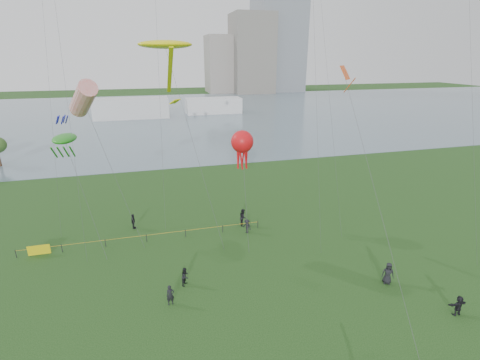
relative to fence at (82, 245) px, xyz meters
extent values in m
plane|color=#153511|center=(14.56, -15.76, -0.55)|extent=(400.00, 400.00, 0.00)
cube|color=slate|center=(14.56, 84.24, -0.53)|extent=(400.00, 120.00, 0.08)
cube|color=slate|center=(60.56, 146.24, 18.45)|extent=(20.00, 20.00, 38.00)
cube|color=gray|center=(46.56, 152.24, 13.45)|extent=(16.00, 18.00, 28.00)
cube|color=silver|center=(2.56, 79.24, 2.45)|extent=(22.00, 8.00, 6.00)
cube|color=silver|center=(28.56, 82.24, 1.95)|extent=(18.00, 7.00, 5.00)
cylinder|color=black|center=(-5.88, 0.00, -0.13)|extent=(0.07, 0.07, 0.85)
cylinder|color=black|center=(-1.88, 0.00, -0.13)|extent=(0.07, 0.07, 0.85)
cylinder|color=black|center=(2.12, 0.00, -0.13)|extent=(0.07, 0.07, 0.85)
cylinder|color=black|center=(6.12, 0.00, -0.13)|extent=(0.07, 0.07, 0.85)
cylinder|color=black|center=(10.12, 0.00, -0.13)|extent=(0.07, 0.07, 0.85)
cylinder|color=black|center=(14.12, 0.00, -0.13)|extent=(0.07, 0.07, 0.85)
cylinder|color=black|center=(18.12, 0.00, -0.13)|extent=(0.07, 0.07, 0.85)
cylinder|color=gold|center=(6.12, 0.00, 0.19)|extent=(24.00, 0.03, 0.03)
cube|color=#DAC80B|center=(-3.88, 0.00, 0.00)|extent=(2.00, 0.04, 1.00)
imported|color=black|center=(9.22, -8.17, 0.24)|extent=(0.93, 0.98, 1.60)
imported|color=black|center=(16.65, -0.75, 0.23)|extent=(1.06, 1.17, 1.57)
imported|color=black|center=(4.76, 3.38, 0.31)|extent=(0.64, 1.08, 1.73)
imported|color=black|center=(25.65, -12.27, 0.41)|extent=(1.12, 0.99, 1.92)
imported|color=black|center=(28.23, -16.89, 0.25)|extent=(1.51, 0.53, 1.61)
imported|color=black|center=(7.83, -10.35, 0.28)|extent=(0.66, 0.48, 1.66)
imported|color=black|center=(16.72, 1.11, 0.43)|extent=(0.96, 1.11, 1.96)
cylinder|color=#3F3F42|center=(11.54, 0.10, 9.01)|extent=(4.00, 7.34, 19.15)
ellipsoid|color=yellow|center=(9.55, 3.76, 18.58)|extent=(5.24, 3.28, 0.82)
cube|color=yellow|center=(9.55, -0.44, 16.18)|extent=(0.36, 6.98, 4.09)
cube|color=yellow|center=(9.55, -4.24, 14.08)|extent=(0.95, 0.95, 0.42)
cylinder|color=#3F3F42|center=(3.85, 0.17, 6.66)|extent=(4.11, 2.74, 14.44)
cylinder|color=red|center=(1.81, 1.52, 13.87)|extent=(3.51, 4.99, 3.69)
cylinder|color=#1C1ABB|center=(0.41, 0.32, 12.27)|extent=(0.60, 1.13, 0.88)
cylinder|color=#1C1ABB|center=(0.13, 0.70, 12.27)|extent=(0.60, 1.13, 0.88)
cylinder|color=#1C1ABB|center=(-0.31, 0.55, 12.27)|extent=(0.60, 1.13, 0.88)
cylinder|color=#1C1ABB|center=(-0.31, 0.08, 12.27)|extent=(0.60, 1.13, 0.88)
cylinder|color=#1C1ABB|center=(0.13, -0.06, 12.27)|extent=(0.60, 1.13, 0.88)
cylinder|color=#3F3F42|center=(0.70, 1.23, 4.54)|extent=(3.56, 7.55, 10.20)
ellipsoid|color=#1E8217|center=(-1.06, 4.99, 9.63)|extent=(2.26, 4.06, 0.79)
cylinder|color=#1E8217|center=(-1.86, 3.39, 8.63)|extent=(0.16, 1.79, 1.54)
cylinder|color=#1E8217|center=(-1.31, 3.39, 8.63)|extent=(0.16, 1.79, 1.54)
cylinder|color=#1E8217|center=(-0.76, 3.39, 8.63)|extent=(0.16, 1.79, 1.54)
cylinder|color=#1E8217|center=(-0.21, 3.39, 8.63)|extent=(0.16, 1.79, 1.54)
cylinder|color=#3F3F42|center=(16.20, -1.67, 4.24)|extent=(0.99, 6.25, 9.61)
sphere|color=red|center=(16.69, 1.44, 9.04)|extent=(2.38, 2.38, 2.38)
cylinder|color=red|center=(17.19, 1.44, 7.44)|extent=(0.18, 0.54, 2.60)
cylinder|color=red|center=(16.94, 1.87, 7.44)|extent=(0.49, 0.36, 2.61)
cylinder|color=red|center=(16.44, 1.87, 7.44)|extent=(0.49, 0.36, 2.61)
cylinder|color=red|center=(16.19, 1.44, 7.44)|extent=(0.18, 0.54, 2.60)
cylinder|color=red|center=(16.44, 1.00, 7.44)|extent=(0.49, 0.36, 2.61)
cylinder|color=red|center=(16.94, 1.00, 7.44)|extent=(0.49, 0.36, 2.61)
cylinder|color=#3F3F42|center=(23.29, -12.50, 7.81)|extent=(1.66, 14.90, 16.75)
cube|color=#E74A14|center=(24.11, -5.06, 16.18)|extent=(1.42, 1.42, 1.16)
cylinder|color=#E74A14|center=(24.11, -5.96, 15.18)|extent=(0.08, 1.58, 1.35)
camera|label=1|loc=(7.40, -33.01, 17.54)|focal=26.00mm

